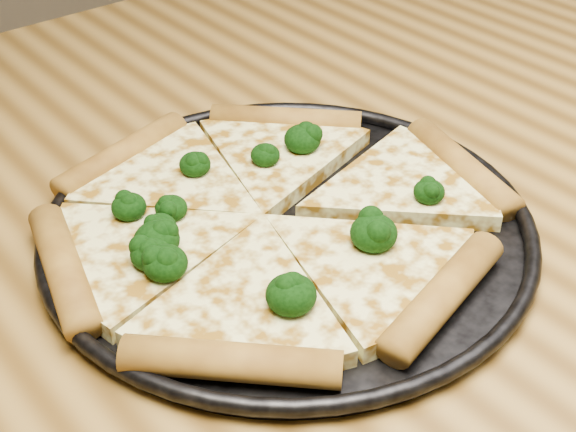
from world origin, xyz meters
TOP-DOWN VIEW (x-y plane):
  - dining_table at (0.00, 0.00)m, footprint 1.20×0.90m
  - pizza_pan at (-0.03, -0.01)m, footprint 0.34×0.34m
  - pizza at (-0.04, -0.00)m, footprint 0.34×0.32m
  - broccoli_florets at (-0.07, -0.01)m, footprint 0.21×0.19m

SIDE VIEW (x-z plane):
  - dining_table at x=0.00m, z-range 0.28..1.03m
  - pizza_pan at x=-0.03m, z-range 0.75..0.77m
  - pizza at x=-0.04m, z-range 0.75..0.78m
  - broccoli_florets at x=-0.07m, z-range 0.76..0.79m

